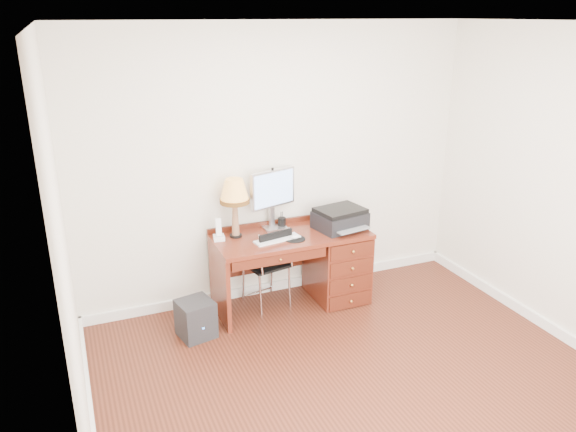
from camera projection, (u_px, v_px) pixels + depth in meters
name	position (u px, v px, depth m)	size (l,w,h in m)	color
ground	(359.00, 383.00, 4.43)	(4.00, 4.00, 0.00)	#3B170D
room_shell	(324.00, 337.00, 4.96)	(4.00, 4.00, 4.00)	silver
desk	(321.00, 261.00, 5.63)	(1.50, 0.67, 0.75)	maroon
monitor	(274.00, 192.00, 5.44)	(0.50, 0.24, 0.59)	silver
keyboard	(277.00, 239.00, 5.25)	(0.45, 0.13, 0.02)	white
mouse_pad	(295.00, 238.00, 5.27)	(0.20, 0.20, 0.04)	black
printer	(340.00, 218.00, 5.51)	(0.52, 0.44, 0.21)	black
leg_lamp	(234.00, 195.00, 5.20)	(0.28, 0.28, 0.57)	black
phone	(219.00, 234.00, 5.24)	(0.11, 0.11, 0.21)	white
pen_cup	(282.00, 222.00, 5.56)	(0.08, 0.08, 0.10)	black
chair	(268.00, 260.00, 5.43)	(0.46, 0.46, 0.83)	black
equipment_box	(196.00, 319.00, 5.03)	(0.30, 0.30, 0.34)	black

